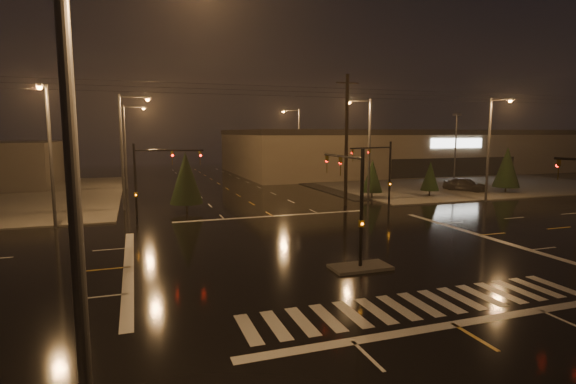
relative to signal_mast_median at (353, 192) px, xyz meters
name	(u,v)px	position (x,y,z in m)	size (l,w,h in m)	color
ground	(328,249)	(0.00, 3.07, -3.75)	(140.00, 140.00, 0.00)	black
sidewalk_ne	(435,180)	(30.00, 33.07, -3.69)	(36.00, 36.00, 0.12)	#4E4B46
median_island	(360,267)	(0.00, -0.93, -3.68)	(3.00, 1.60, 0.15)	#4E4B46
crosswalk	(420,304)	(0.00, -5.93, -3.75)	(15.00, 2.60, 0.01)	beige
stop_bar_near	(454,324)	(0.00, -7.93, -3.75)	(16.00, 0.50, 0.01)	beige
stop_bar_far	(273,216)	(0.00, 14.07, -3.75)	(16.00, 0.50, 0.01)	beige
parking_lot	(473,180)	(35.00, 31.07, -3.71)	(50.00, 24.00, 0.08)	black
retail_building	(403,149)	(35.00, 49.06, 0.09)	(60.20, 28.30, 7.20)	#726252
signal_mast_median	(353,192)	(0.00, 0.00, 0.00)	(0.25, 4.59, 6.00)	black
signal_mast_ne	(382,168)	(9.50, 13.21, 0.04)	(4.84, 1.86, 6.00)	black
signal_mast_nw	(150,174)	(-9.50, 13.21, 0.04)	(4.84, 1.86, 6.00)	black
streetlight_0	(93,188)	(-11.18, -11.93, 2.05)	(2.77, 0.32, 10.00)	#38383A
streetlight_1	(125,144)	(-11.18, 21.07, 2.05)	(2.77, 0.32, 10.00)	#38383A
streetlight_2	(128,141)	(-11.18, 37.07, 2.05)	(2.77, 0.32, 10.00)	#38383A
streetlight_3	(367,142)	(11.18, 19.07, 2.05)	(2.77, 0.32, 10.00)	#38383A
streetlight_4	(297,139)	(11.18, 39.07, 2.05)	(2.77, 0.32, 10.00)	#38383A
streetlight_5	(49,147)	(-16.00, 14.26, 2.05)	(0.32, 2.77, 10.00)	#38383A
streetlight_6	(491,143)	(22.00, 14.26, 2.05)	(0.32, 2.77, 10.00)	#38383A
utility_pole_1	(346,139)	(8.00, 17.07, 2.38)	(2.20, 0.32, 12.00)	black
conifer_0	(372,176)	(12.45, 20.03, -1.39)	(2.13, 2.13, 4.02)	black
conifer_1	(430,176)	(18.92, 19.28, -1.55)	(1.93, 1.93, 3.72)	black
conifer_2	(507,167)	(28.91, 19.07, -0.82)	(2.86, 2.86, 5.18)	black
conifer_3	(186,178)	(-6.39, 18.60, -0.84)	(2.84, 2.84, 5.14)	black
car_parked	(465,185)	(25.47, 21.59, -2.93)	(1.93, 4.80, 1.64)	black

